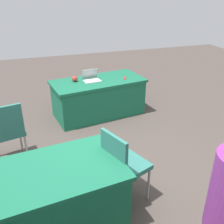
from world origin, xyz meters
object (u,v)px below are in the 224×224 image
object	(u,v)px
scissors_red	(125,78)
chair_near_front	(8,129)
table_foreground	(98,97)
chair_by_pillar	(122,163)
laptop_silver	(91,79)
table_mid_right	(36,203)
yarn_ball	(75,79)

from	to	relation	value
scissors_red	chair_near_front	bearing A→B (deg)	-34.38
table_foreground	chair_near_front	distance (m)	2.04
chair_by_pillar	laptop_silver	world-z (taller)	chair_by_pillar
chair_near_front	scissors_red	distance (m)	2.48
table_mid_right	laptop_silver	distance (m)	2.88
table_foreground	scissors_red	size ratio (longest dim) A/B	10.52
chair_by_pillar	table_mid_right	bearing A→B (deg)	-103.75
table_mid_right	chair_by_pillar	world-z (taller)	chair_by_pillar
chair_near_front	scissors_red	size ratio (longest dim) A/B	5.38
table_foreground	yarn_ball	size ratio (longest dim) A/B	17.35
chair_by_pillar	scissors_red	size ratio (longest dim) A/B	5.43
chair_near_front	chair_by_pillar	distance (m)	1.79
table_foreground	table_mid_right	bearing A→B (deg)	61.32
table_foreground	chair_by_pillar	size ratio (longest dim) A/B	1.94
table_mid_right	chair_by_pillar	distance (m)	1.02
table_mid_right	chair_near_front	world-z (taller)	chair_near_front
laptop_silver	chair_by_pillar	bearing A→B (deg)	78.99
chair_by_pillar	scissors_red	world-z (taller)	chair_by_pillar
scissors_red	table_mid_right	bearing A→B (deg)	-8.92
table_foreground	table_mid_right	distance (m)	2.89
table_foreground	chair_by_pillar	xyz separation A→B (m)	(0.39, 2.41, 0.20)
table_mid_right	laptop_silver	world-z (taller)	laptop_silver
yarn_ball	scissors_red	xyz separation A→B (m)	(-0.99, 0.12, -0.05)
table_mid_right	chair_near_front	bearing A→B (deg)	-78.56
chair_by_pillar	laptop_silver	xyz separation A→B (m)	(-0.26, -2.44, 0.20)
table_mid_right	chair_by_pillar	size ratio (longest dim) A/B	1.99
table_foreground	scissors_red	distance (m)	0.66
yarn_ball	scissors_red	world-z (taller)	yarn_ball
table_foreground	chair_by_pillar	bearing A→B (deg)	80.86
laptop_silver	yarn_ball	size ratio (longest dim) A/B	3.12
table_foreground	scissors_red	xyz separation A→B (m)	(-0.55, 0.05, 0.37)
chair_by_pillar	yarn_ball	xyz separation A→B (m)	(0.05, -2.48, 0.22)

